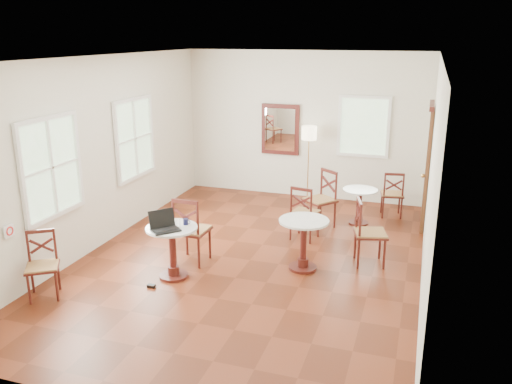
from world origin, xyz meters
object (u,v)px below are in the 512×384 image
chair_back_b (321,199)px  navy_mug (186,222)px  mouse (171,225)px  power_adapter (151,286)px  water_glass (178,223)px  chair_mid_b (369,233)px  floor_lamp (309,138)px  laptop (164,225)px  cafe_table_mid (303,239)px  chair_mid_a (304,213)px  cafe_table_near (172,246)px  chair_near_b (42,265)px  chair_near_a (191,230)px  cafe_table_back (360,202)px  chair_back_a (392,194)px

chair_back_b → navy_mug: bearing=-81.2°
mouse → power_adapter: 0.87m
water_glass → power_adapter: size_ratio=1.05×
chair_mid_b → floor_lamp: bearing=14.2°
floor_lamp → laptop: bearing=-104.4°
cafe_table_mid → chair_back_b: (-0.11, 1.83, 0.04)m
chair_mid_b → mouse: 2.89m
chair_mid_a → water_glass: bearing=65.8°
cafe_table_near → cafe_table_mid: cafe_table_mid is taller
cafe_table_mid → chair_back_b: size_ratio=0.75×
chair_near_b → navy_mug: chair_near_b is taller
floor_lamp → laptop: (-1.07, -4.15, -0.49)m
mouse → floor_lamp: bearing=81.8°
chair_near_b → chair_mid_b: bearing=-2.5°
chair_back_b → laptop: size_ratio=2.17×
cafe_table_mid → chair_near_a: 1.67m
chair_near_b → chair_mid_b: (3.90, 2.35, 0.06)m
cafe_table_back → chair_mid_a: chair_mid_a is taller
chair_near_a → chair_mid_a: 2.00m
cafe_table_back → chair_near_b: size_ratio=0.74×
chair_mid_b → cafe_table_mid: bearing=103.7°
cafe_table_back → chair_near_a: bearing=-131.4°
cafe_table_back → chair_back_b: size_ratio=0.64×
chair_near_a → mouse: (-0.05, -0.53, 0.26)m
chair_mid_a → laptop: (-1.47, -2.11, 0.36)m
cafe_table_near → power_adapter: size_ratio=7.11×
navy_mug → water_glass: size_ratio=0.97×
cafe_table_mid → chair_mid_a: bearing=102.5°
navy_mug → chair_mid_b: bearing=26.0°
cafe_table_mid → navy_mug: 1.71m
chair_near_b → water_glass: (1.45, 1.05, 0.38)m
cafe_table_near → chair_mid_a: chair_mid_a is taller
chair_mid_a → chair_mid_b: bearing=159.3°
cafe_table_near → cafe_table_back: bearing=53.8°
chair_mid_b → chair_back_a: (0.18, 2.30, -0.06)m
laptop → power_adapter: size_ratio=4.41×
cafe_table_near → mouse: bearing=121.4°
chair_near_a → laptop: bearing=84.9°
chair_near_a → water_glass: chair_near_a is taller
chair_near_b → chair_back_a: same height
laptop → chair_back_b: bearing=11.3°
floor_lamp → chair_mid_a: bearing=-78.9°
chair_mid_a → water_glass: (-1.33, -1.97, 0.35)m
water_glass → mouse: bearing=177.5°
laptop → chair_near_b: bearing=166.1°
chair_near_b → chair_back_a: bearing=15.2°
chair_near_b → water_glass: 1.82m
chair_near_b → chair_near_a: bearing=15.4°
power_adapter → chair_back_a: bearing=54.3°
mouse → cafe_table_mid: bearing=31.9°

